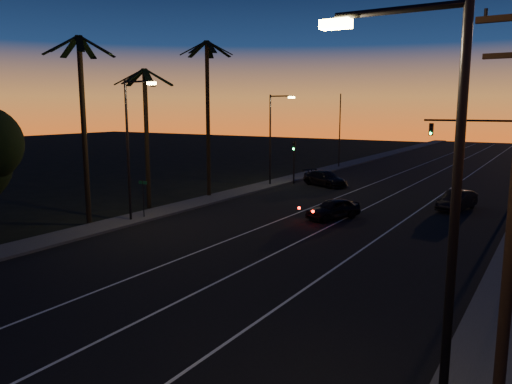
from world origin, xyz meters
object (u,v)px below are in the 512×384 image
Objects in this scene: signal_mast at (484,140)px; right_car at (457,200)px; lead_car at (333,209)px; cross_car at (325,178)px.

signal_mast reaches higher than right_car.
signal_mast is 14.93m from lead_car.
right_car is at bearing -23.25° from cross_car.
signal_mast is 6.47m from right_car.
signal_mast is 1.52× the size of lead_car.
right_car reaches higher than lead_car.
lead_car is at bearing -120.62° from signal_mast.
right_car is (-0.87, -4.95, -4.07)m from signal_mast.
cross_car is (-6.23, 12.85, 0.03)m from lead_car.
lead_car is 0.89× the size of cross_car.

